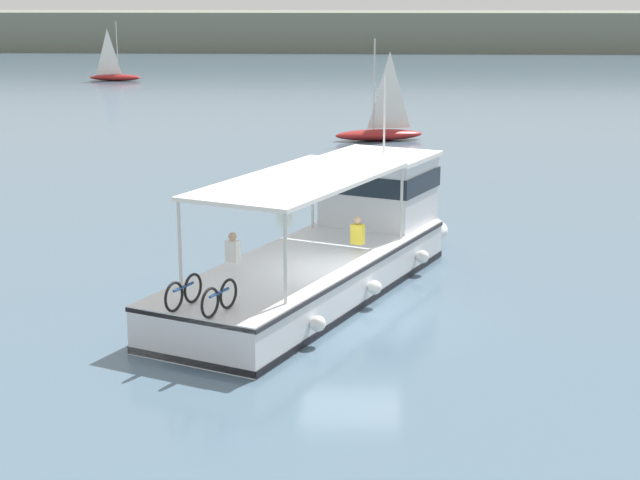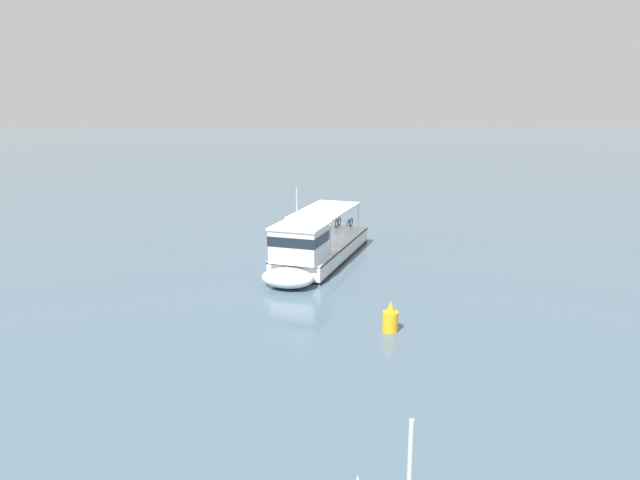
{
  "view_description": "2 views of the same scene",
  "coord_description": "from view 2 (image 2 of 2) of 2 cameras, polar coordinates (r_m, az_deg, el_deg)",
  "views": [
    {
      "loc": [
        0.39,
        -22.65,
        7.52
      ],
      "look_at": [
        -0.85,
        1.74,
        1.4
      ],
      "focal_mm": 54.55,
      "sensor_mm": 36.0,
      "label": 1
    },
    {
      "loc": [
        2.68,
        36.74,
        9.83
      ],
      "look_at": [
        -0.85,
        1.74,
        1.4
      ],
      "focal_mm": 32.17,
      "sensor_mm": 36.0,
      "label": 2
    }
  ],
  "objects": [
    {
      "name": "ground_plane",
      "position": [
        38.13,
        -1.53,
        -1.47
      ],
      "size": [
        400.0,
        400.0,
        0.0
      ],
      "primitive_type": "plane",
      "color": "slate"
    },
    {
      "name": "channel_buoy",
      "position": [
        25.64,
        7.01,
        -7.81
      ],
      "size": [
        0.7,
        0.7,
        1.4
      ],
      "color": "gold",
      "rests_on": "ground"
    },
    {
      "name": "ferry_main",
      "position": [
        35.33,
        -0.52,
        -0.97
      ],
      "size": [
        8.02,
        12.86,
        5.32
      ],
      "color": "silver",
      "rests_on": "ground"
    }
  ]
}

